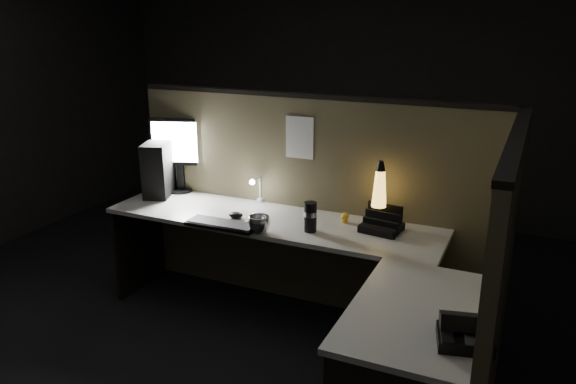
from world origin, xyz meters
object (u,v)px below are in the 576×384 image
at_px(pc_tower, 160,168).
at_px(lava_lamp, 379,200).
at_px(keyboard, 222,225).
at_px(monitor, 179,148).
at_px(desk_phone, 465,332).

distance_m(pc_tower, lava_lamp, 1.70).
bearing_deg(keyboard, pc_tower, 150.87).
bearing_deg(lava_lamp, pc_tower, 179.88).
xyz_separation_m(monitor, lava_lamp, (1.60, -0.12, -0.16)).
bearing_deg(lava_lamp, desk_phone, -59.03).
height_order(pc_tower, monitor, monitor).
height_order(keyboard, lava_lamp, lava_lamp).
distance_m(lava_lamp, desk_phone, 1.36).
relative_size(lava_lamp, desk_phone, 1.68).
distance_m(pc_tower, keyboard, 0.91).
bearing_deg(desk_phone, lava_lamp, 107.80).
bearing_deg(pc_tower, monitor, 29.07).
relative_size(monitor, keyboard, 1.20).
xyz_separation_m(pc_tower, keyboard, (0.78, -0.42, -0.19)).
bearing_deg(lava_lamp, monitor, 175.68).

